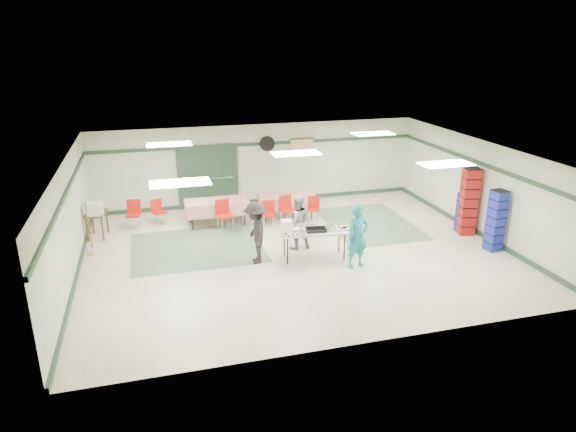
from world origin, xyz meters
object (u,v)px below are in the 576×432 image
object	(u,v)px
chair_d	(224,212)
crate_stack_blue_a	(464,213)
crate_stack_red	(468,201)
volunteer_teal	(358,236)
chair_c	(313,207)
dining_table_a	(287,200)
broom	(89,227)
printer_table	(96,216)
serving_table	(314,232)
chair_loose_a	(158,209)
crate_stack_blue_b	(496,221)
chair_b	(269,211)
volunteer_dark	(256,233)
office_printer	(94,209)
chair_a	(287,207)
dining_table_b	(217,206)
chair_loose_b	(134,211)
volunteer_grey	(297,222)

from	to	relation	value
chair_d	crate_stack_blue_a	world-z (taller)	crate_stack_blue_a
crate_stack_blue_a	crate_stack_red	xyz separation A→B (m)	(0.00, -0.13, 0.39)
volunteer_teal	chair_d	distance (m)	4.43
chair_c	dining_table_a	bearing A→B (deg)	163.75
chair_d	broom	bearing A→B (deg)	178.48
chair_d	printer_table	bearing A→B (deg)	159.74
serving_table	crate_stack_red	xyz separation A→B (m)	(4.80, 0.49, 0.27)
chair_c	chair_loose_a	world-z (taller)	chair_c
crate_stack_blue_a	crate_stack_blue_b	world-z (taller)	crate_stack_blue_b
chair_b	crate_stack_blue_a	world-z (taller)	crate_stack_blue_a
dining_table_a	chair_c	xyz separation A→B (m)	(0.69, -0.58, -0.08)
dining_table_a	chair_b	distance (m)	0.93
crate_stack_red	volunteer_dark	bearing A→B (deg)	-176.89
chair_d	office_printer	distance (m)	3.59
chair_a	chair_d	distance (m)	1.94
chair_a	chair_c	size ratio (longest dim) A/B	1.12
dining_table_b	crate_stack_blue_b	world-z (taller)	crate_stack_blue_b
dining_table_a	chair_b	world-z (taller)	chair_b
serving_table	chair_a	size ratio (longest dim) A/B	1.95
dining_table_a	chair_loose_b	distance (m)	4.65
volunteer_teal	chair_loose_b	world-z (taller)	volunteer_teal
chair_d	serving_table	bearing A→B (deg)	-67.76
serving_table	crate_stack_blue_a	world-z (taller)	crate_stack_blue_a
chair_c	office_printer	size ratio (longest dim) A/B	1.84
chair_loose_b	crate_stack_blue_a	xyz separation A→B (m)	(9.29, -2.87, 0.05)
dining_table_a	chair_c	size ratio (longest dim) A/B	2.27
serving_table	printer_table	bearing A→B (deg)	157.48
chair_a	chair_c	bearing A→B (deg)	-20.13
chair_a	crate_stack_blue_a	size ratio (longest dim) A/B	0.77
volunteer_dark	chair_b	size ratio (longest dim) A/B	2.03
chair_d	crate_stack_blue_b	size ratio (longest dim) A/B	0.55
dining_table_b	crate_stack_blue_a	bearing A→B (deg)	-20.74
dining_table_b	crate_stack_blue_b	size ratio (longest dim) A/B	1.12
volunteer_dark	office_printer	distance (m)	4.83
dining_table_b	broom	distance (m)	3.79
crate_stack_blue_a	dining_table_a	bearing A→B (deg)	150.91
chair_b	crate_stack_blue_b	bearing A→B (deg)	-15.50
volunteer_dark	serving_table	bearing A→B (deg)	87.55
chair_loose_b	crate_stack_blue_a	size ratio (longest dim) A/B	0.75
volunteer_teal	chair_b	xyz separation A→B (m)	(-1.43, 3.42, -0.33)
volunteer_teal	chair_c	world-z (taller)	volunteer_teal
dining_table_b	chair_d	bearing A→B (deg)	-77.97
dining_table_a	crate_stack_blue_a	distance (m)	5.32
volunteer_grey	printer_table	size ratio (longest dim) A/B	1.77
serving_table	crate_stack_blue_b	distance (m)	4.87
volunteer_grey	crate_stack_blue_b	bearing A→B (deg)	156.94
broom	dining_table_a	bearing A→B (deg)	15.65
chair_b	chair_loose_a	world-z (taller)	chair_b
chair_d	chair_loose_b	xyz separation A→B (m)	(-2.56, 0.85, -0.03)
volunteer_dark	crate_stack_red	xyz separation A→B (m)	(6.30, 0.34, 0.19)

